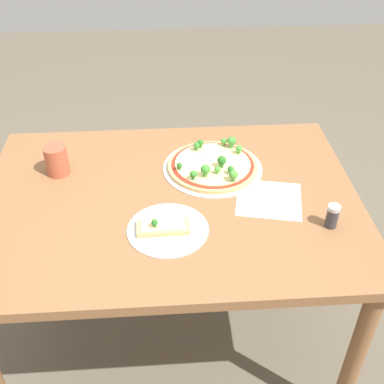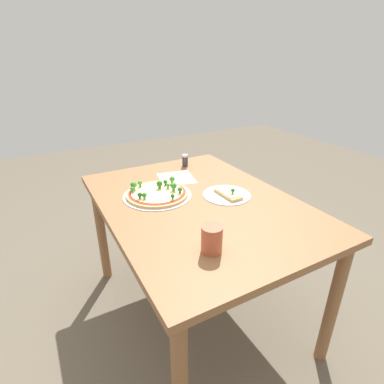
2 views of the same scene
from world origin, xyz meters
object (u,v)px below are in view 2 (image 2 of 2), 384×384
at_px(drinking_cup, 212,239).
at_px(pizza_tray_slice, 227,194).
at_px(pizza_tray_whole, 157,193).
at_px(condiment_shaker, 185,160).
at_px(dining_table, 198,216).

bearing_deg(drinking_cup, pizza_tray_slice, -41.81).
distance_m(pizza_tray_whole, condiment_shaker, 0.49).
distance_m(dining_table, pizza_tray_whole, 0.25).
height_order(pizza_tray_slice, condiment_shaker, condiment_shaker).
bearing_deg(dining_table, condiment_shaker, -20.21).
distance_m(pizza_tray_slice, drinking_cup, 0.52).
height_order(dining_table, condiment_shaker, condiment_shaker).
height_order(pizza_tray_slice, drinking_cup, drinking_cup).
relative_size(pizza_tray_whole, condiment_shaker, 4.55).
xyz_separation_m(pizza_tray_whole, condiment_shaker, (0.34, -0.35, 0.03)).
xyz_separation_m(pizza_tray_whole, pizza_tray_slice, (-0.19, -0.33, -0.01)).
xyz_separation_m(drinking_cup, condiment_shaker, (0.91, -0.36, -0.01)).
bearing_deg(drinking_cup, condiment_shaker, -21.58).
bearing_deg(pizza_tray_whole, dining_table, -135.67).
height_order(drinking_cup, condiment_shaker, drinking_cup).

